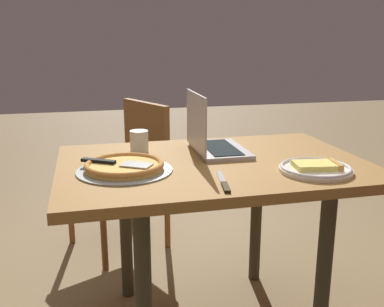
{
  "coord_description": "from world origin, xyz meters",
  "views": [
    {
      "loc": [
        0.47,
        1.6,
        1.22
      ],
      "look_at": [
        0.08,
        -0.03,
        0.77
      ],
      "focal_mm": 41.41,
      "sensor_mm": 36.0,
      "label": 1
    }
  ],
  "objects_px": {
    "chair_far": "(128,164)",
    "dining_table": "(213,183)",
    "table_knife": "(224,183)",
    "pizza_plate": "(316,168)",
    "laptop": "(211,139)",
    "pizza_tray": "(124,167)",
    "drink_cup": "(139,141)"
  },
  "relations": [
    {
      "from": "chair_far",
      "to": "dining_table",
      "type": "bearing_deg",
      "value": 105.65
    },
    {
      "from": "table_knife",
      "to": "chair_far",
      "type": "xyz_separation_m",
      "value": [
        0.21,
        -1.18,
        -0.25
      ]
    },
    {
      "from": "pizza_plate",
      "to": "table_knife",
      "type": "bearing_deg",
      "value": 8.97
    },
    {
      "from": "table_knife",
      "to": "pizza_plate",
      "type": "bearing_deg",
      "value": -171.03
    },
    {
      "from": "laptop",
      "to": "chair_far",
      "type": "xyz_separation_m",
      "value": [
        0.28,
        -0.77,
        -0.31
      ]
    },
    {
      "from": "dining_table",
      "to": "pizza_tray",
      "type": "relative_size",
      "value": 3.41
    },
    {
      "from": "dining_table",
      "to": "laptop",
      "type": "distance_m",
      "value": 0.2
    },
    {
      "from": "laptop",
      "to": "drink_cup",
      "type": "relative_size",
      "value": 3.52
    },
    {
      "from": "dining_table",
      "to": "pizza_plate",
      "type": "distance_m",
      "value": 0.41
    },
    {
      "from": "pizza_plate",
      "to": "dining_table",
      "type": "bearing_deg",
      "value": -34.1
    },
    {
      "from": "laptop",
      "to": "pizza_plate",
      "type": "distance_m",
      "value": 0.46
    },
    {
      "from": "pizza_tray",
      "to": "drink_cup",
      "type": "height_order",
      "value": "drink_cup"
    },
    {
      "from": "dining_table",
      "to": "drink_cup",
      "type": "bearing_deg",
      "value": -39.44
    },
    {
      "from": "drink_cup",
      "to": "pizza_tray",
      "type": "bearing_deg",
      "value": 71.81
    },
    {
      "from": "drink_cup",
      "to": "table_knife",
      "type": "bearing_deg",
      "value": 114.01
    },
    {
      "from": "dining_table",
      "to": "chair_far",
      "type": "height_order",
      "value": "chair_far"
    },
    {
      "from": "pizza_tray",
      "to": "table_knife",
      "type": "bearing_deg",
      "value": 143.39
    },
    {
      "from": "drink_cup",
      "to": "dining_table",
      "type": "bearing_deg",
      "value": 140.56
    },
    {
      "from": "dining_table",
      "to": "drink_cup",
      "type": "distance_m",
      "value": 0.37
    },
    {
      "from": "table_knife",
      "to": "dining_table",
      "type": "bearing_deg",
      "value": -98.66
    },
    {
      "from": "pizza_tray",
      "to": "drink_cup",
      "type": "bearing_deg",
      "value": -108.19
    },
    {
      "from": "dining_table",
      "to": "chair_far",
      "type": "xyz_separation_m",
      "value": [
        0.25,
        -0.91,
        -0.16
      ]
    },
    {
      "from": "pizza_tray",
      "to": "drink_cup",
      "type": "relative_size",
      "value": 3.79
    },
    {
      "from": "chair_far",
      "to": "laptop",
      "type": "bearing_deg",
      "value": 110.3
    },
    {
      "from": "laptop",
      "to": "chair_far",
      "type": "distance_m",
      "value": 0.88
    },
    {
      "from": "laptop",
      "to": "pizza_tray",
      "type": "height_order",
      "value": "laptop"
    },
    {
      "from": "laptop",
      "to": "drink_cup",
      "type": "height_order",
      "value": "laptop"
    },
    {
      "from": "drink_cup",
      "to": "chair_far",
      "type": "distance_m",
      "value": 0.75
    },
    {
      "from": "pizza_plate",
      "to": "table_knife",
      "type": "distance_m",
      "value": 0.37
    },
    {
      "from": "pizza_plate",
      "to": "chair_far",
      "type": "height_order",
      "value": "chair_far"
    },
    {
      "from": "dining_table",
      "to": "chair_far",
      "type": "relative_size",
      "value": 1.41
    },
    {
      "from": "laptop",
      "to": "pizza_plate",
      "type": "relative_size",
      "value": 1.24
    }
  ]
}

